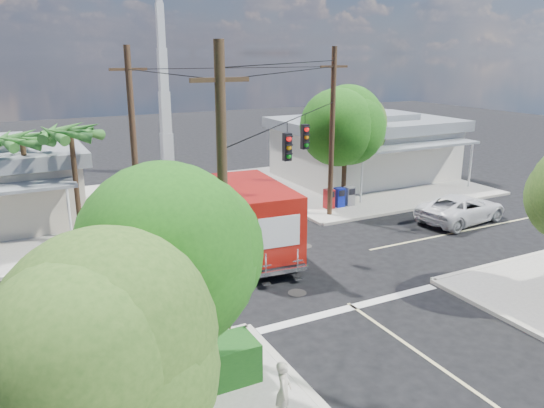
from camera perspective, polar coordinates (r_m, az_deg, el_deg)
ground at (r=22.60m, az=2.33°, el=-6.62°), size 120.00×120.00×0.00m
sidewalk_ne at (r=36.96m, az=8.75°, el=2.29°), size 14.12×14.12×0.14m
sidewalk_nw at (r=30.26m, az=-27.02°, el=-2.36°), size 14.12×14.12×0.14m
road_markings at (r=21.43m, az=4.29°, el=-7.93°), size 32.00×32.00×0.01m
building_ne at (r=38.31m, az=9.92°, el=6.16°), size 11.80×10.20×4.50m
radio_tower at (r=39.76m, az=-11.52°, el=11.26°), size 0.80×0.80×17.00m
tree_sw_front at (r=11.92m, az=-9.00°, el=-5.55°), size 3.88×3.78×6.03m
tree_sw_back at (r=9.42m, az=-18.85°, el=-15.35°), size 3.56×3.42×5.41m
tree_ne_front at (r=30.70m, az=8.02°, el=8.49°), size 4.21×4.14×6.66m
tree_ne_back at (r=34.06m, az=9.46°, el=8.16°), size 3.77×3.66×5.82m
palm_nw_front at (r=26.04m, az=-20.81°, el=6.91°), size 3.01×3.08×5.59m
palm_nw_back at (r=27.43m, az=-25.28°, el=6.05°), size 3.01×3.08×5.19m
utility_poles at (r=21.96m, az=-3.22°, el=5.45°), size 12.00×10.68×9.00m
picket_fence at (r=15.07m, az=-13.87°, el=-16.55°), size 5.94×0.06×1.00m
hedge_sw at (r=14.37m, az=-13.89°, el=-18.26°), size 6.20×1.20×1.10m
vending_boxes at (r=30.65m, az=7.24°, el=0.72°), size 1.90×0.50×1.10m
delivery_truck at (r=23.43m, az=-2.53°, el=-1.39°), size 3.05×7.86×3.33m
parked_car at (r=29.82m, az=19.73°, el=-0.44°), size 5.59×3.15×1.47m
pedestrian at (r=13.37m, az=1.26°, el=-19.46°), size 0.63×0.68×1.55m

